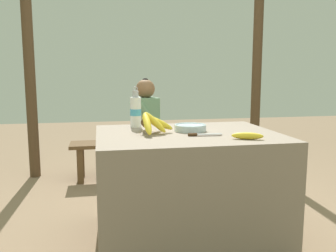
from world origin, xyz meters
TOP-DOWN VIEW (x-y plane):
  - ground_plane at (0.00, 0.00)m, footprint 12.00×12.00m
  - market_counter at (0.00, 0.00)m, footprint 1.16×0.90m
  - banana_bunch_ripe at (-0.23, 0.02)m, footprint 0.22×0.35m
  - serving_bowl at (0.04, 0.07)m, footprint 0.21×0.21m
  - water_bottle at (-0.30, 0.31)m, footprint 0.08×0.08m
  - loose_banana_front at (0.29, -0.29)m, footprint 0.19×0.11m
  - knife at (0.05, -0.13)m, footprint 0.21×0.04m
  - wooden_bench at (0.00, 1.47)m, footprint 1.72×0.32m
  - seated_vendor at (-0.13, 1.43)m, footprint 0.44×0.41m
  - banana_bunch_green at (0.52, 1.47)m, footprint 0.20×0.32m
  - support_post_near at (-1.25, 1.71)m, footprint 0.11×0.11m
  - support_post_far at (1.26, 1.71)m, footprint 0.11×0.11m

SIDE VIEW (x-z plane):
  - ground_plane at x=0.00m, z-range 0.00..0.00m
  - wooden_bench at x=0.00m, z-range 0.14..0.52m
  - market_counter at x=0.00m, z-range 0.00..0.72m
  - banana_bunch_green at x=0.52m, z-range 0.38..0.53m
  - seated_vendor at x=-0.13m, z-range 0.07..1.12m
  - knife at x=0.05m, z-range 0.72..0.74m
  - loose_banana_front at x=0.29m, z-range 0.72..0.76m
  - serving_bowl at x=0.04m, z-range 0.72..0.76m
  - banana_bunch_ripe at x=-0.23m, z-range 0.71..0.86m
  - water_bottle at x=-0.30m, z-range 0.68..0.97m
  - support_post_near at x=-1.25m, z-range 0.00..2.36m
  - support_post_far at x=1.26m, z-range 0.00..2.36m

